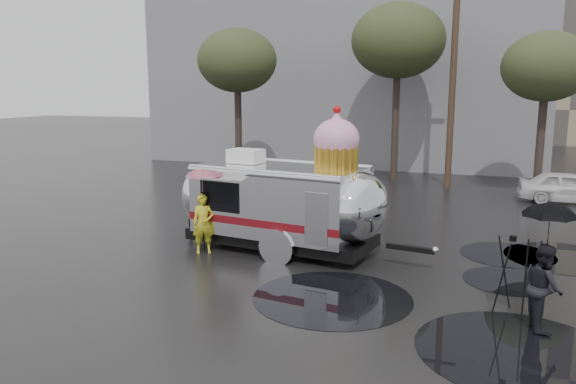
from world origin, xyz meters
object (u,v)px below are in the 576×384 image
at_px(person_right, 544,287).
at_px(tripod, 511,267).
at_px(airstream_trailer, 284,199).
at_px(person_left, 204,224).

relative_size(person_right, tripod, 1.02).
bearing_deg(tripod, airstream_trailer, 162.23).
xyz_separation_m(person_right, tripod, (-0.54, 0.56, 0.14)).
bearing_deg(person_left, person_right, -46.54).
xyz_separation_m(airstream_trailer, person_right, (6.10, -3.26, -0.59)).
bearing_deg(person_left, airstream_trailer, -3.16).
relative_size(person_left, tripod, 1.01).
relative_size(person_left, person_right, 1.00).
height_order(airstream_trailer, person_right, airstream_trailer).
height_order(person_right, tripod, person_right).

